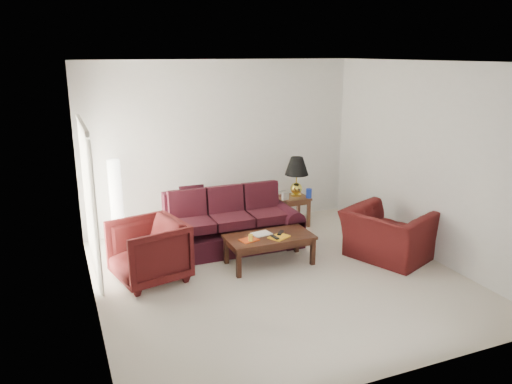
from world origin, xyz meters
TOP-DOWN VIEW (x-y plane):
  - floor at (0.00, 0.00)m, footprint 5.00×5.00m
  - blinds at (-2.42, 1.30)m, footprint 0.10×2.00m
  - sofa at (-0.29, 1.29)m, footprint 2.32×1.01m
  - throw_pillow at (-0.70, 2.02)m, footprint 0.41×0.20m
  - end_table at (1.20, 1.94)m, footprint 0.55×0.55m
  - table_lamp at (1.27, 1.98)m, footprint 0.57×0.57m
  - clock at (0.97, 1.82)m, footprint 0.14×0.09m
  - blue_canister at (1.43, 1.78)m, footprint 0.12×0.12m
  - picture_frame at (1.04, 2.17)m, footprint 0.15×0.17m
  - floor_lamp at (-1.94, 2.19)m, footprint 0.26×0.26m
  - armchair_left at (-1.72, 0.61)m, footprint 1.14×1.12m
  - armchair_right at (1.85, -0.02)m, footprint 1.44×1.52m
  - coffee_table at (0.07, 0.48)m, footprint 1.43×0.96m
  - magazine_red at (-0.29, 0.41)m, footprint 0.30×0.25m
  - magazine_white at (-0.02, 0.58)m, footprint 0.31×0.25m
  - magazine_orange at (0.17, 0.36)m, footprint 0.36×0.33m
  - remote_a at (0.09, 0.32)m, footprint 0.07×0.18m
  - remote_b at (0.24, 0.46)m, footprint 0.16×0.18m
  - yellow_glass at (-0.29, 0.36)m, footprint 0.08×0.08m

SIDE VIEW (x-z plane):
  - floor at x=0.00m, z-range 0.00..0.00m
  - coffee_table at x=0.07m, z-range 0.00..0.46m
  - end_table at x=1.20m, z-range 0.00..0.55m
  - armchair_right at x=1.85m, z-range 0.00..0.78m
  - armchair_left at x=-1.72m, z-range 0.00..0.87m
  - magazine_red at x=-0.29m, z-range 0.46..0.47m
  - magazine_white at x=-0.02m, z-range 0.46..0.47m
  - magazine_orange at x=0.17m, z-range 0.46..0.47m
  - sofa at x=-0.29m, z-range 0.00..0.95m
  - remote_a at x=0.09m, z-range 0.47..0.50m
  - remote_b at x=0.24m, z-range 0.47..0.50m
  - yellow_glass at x=-0.29m, z-range 0.46..0.57m
  - clock at x=0.97m, z-range 0.55..0.68m
  - picture_frame at x=1.04m, z-range 0.60..0.64m
  - blue_canister at x=1.43m, z-range 0.55..0.72m
  - throw_pillow at x=-0.70m, z-range 0.51..0.94m
  - floor_lamp at x=-1.94m, z-range 0.00..1.47m
  - table_lamp at x=1.27m, z-range 0.55..1.28m
  - blinds at x=-2.42m, z-range 0.00..2.16m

